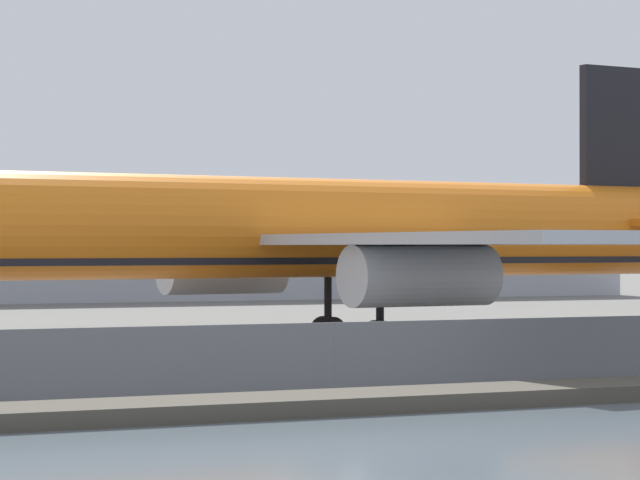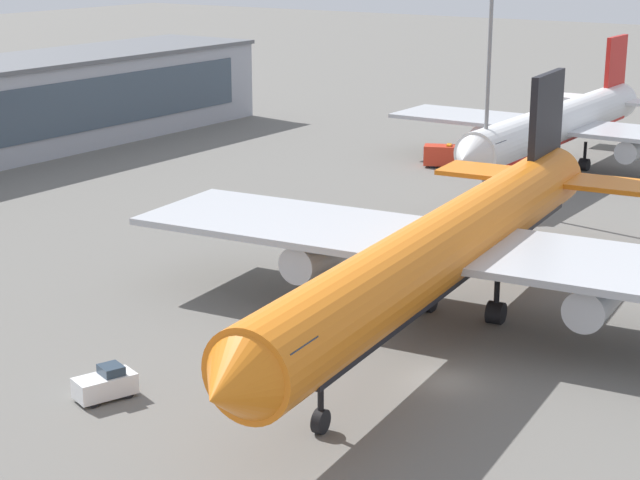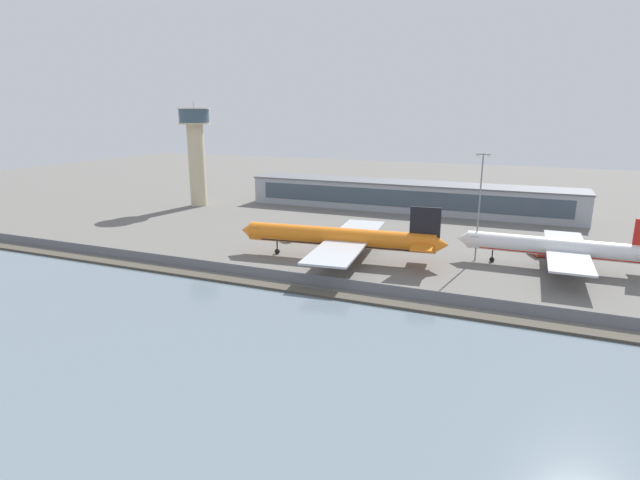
# 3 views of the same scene
# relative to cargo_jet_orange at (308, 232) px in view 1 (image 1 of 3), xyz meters

# --- Properties ---
(ground_plane) EXTENTS (500.00, 500.00, 0.00)m
(ground_plane) POSITION_rel_cargo_jet_orange_xyz_m (-7.53, -3.70, -5.35)
(ground_plane) COLOR #66635E
(shoreline_seawall) EXTENTS (320.00, 3.00, 0.50)m
(shoreline_seawall) POSITION_rel_cargo_jet_orange_xyz_m (-7.53, -24.20, -5.10)
(shoreline_seawall) COLOR #474238
(shoreline_seawall) RESTS_ON ground
(perimeter_fence) EXTENTS (280.00, 0.10, 2.28)m
(perimeter_fence) POSITION_rel_cargo_jet_orange_xyz_m (-7.53, -19.70, -4.21)
(perimeter_fence) COLOR slate
(perimeter_fence) RESTS_ON ground
(cargo_jet_orange) EXTENTS (51.37, 44.71, 14.02)m
(cargo_jet_orange) POSITION_rel_cargo_jet_orange_xyz_m (0.00, 0.00, 0.00)
(cargo_jet_orange) COLOR orange
(cargo_jet_orange) RESTS_ON ground
(terminal_building) EXTENTS (117.96, 15.14, 10.26)m
(terminal_building) POSITION_rel_cargo_jet_orange_xyz_m (0.24, 67.52, -0.20)
(terminal_building) COLOR #9EA3AD
(terminal_building) RESTS_ON ground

